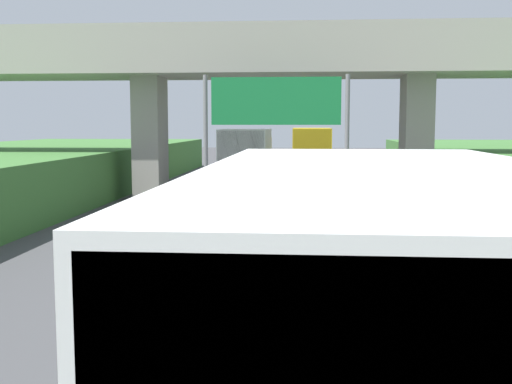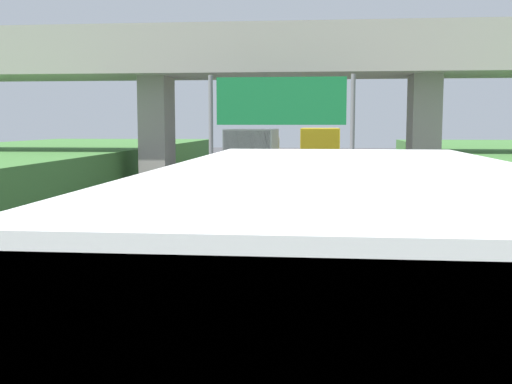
# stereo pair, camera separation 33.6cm
# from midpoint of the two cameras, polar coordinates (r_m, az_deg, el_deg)

# --- Properties ---
(lane_centre_stripe) EXTENTS (0.20, 91.91, 0.01)m
(lane_centre_stripe) POSITION_cam_midpoint_polar(r_m,az_deg,el_deg) (24.03, 2.40, -2.65)
(lane_centre_stripe) COLOR white
(lane_centre_stripe) RESTS_ON ground
(overpass_bridge) EXTENTS (40.00, 4.80, 8.16)m
(overpass_bridge) POSITION_cam_midpoint_polar(r_m,az_deg,el_deg) (30.33, 3.22, 10.94)
(overpass_bridge) COLOR #9E998E
(overpass_bridge) RESTS_ON ground
(overhead_highway_sign) EXTENTS (5.88, 0.18, 5.66)m
(overhead_highway_sign) POSITION_cam_midpoint_polar(r_m,az_deg,el_deg) (25.33, 2.66, 7.36)
(overhead_highway_sign) COLOR slate
(overhead_highway_sign) RESTS_ON ground
(truck_silver) EXTENTS (2.44, 7.30, 3.44)m
(truck_silver) POSITION_cam_midpoint_polar(r_m,az_deg,el_deg) (32.85, 0.16, 3.13)
(truck_silver) COLOR black
(truck_silver) RESTS_ON ground
(truck_yellow) EXTENTS (2.44, 7.30, 3.44)m
(truck_yellow) POSITION_cam_midpoint_polar(r_m,az_deg,el_deg) (40.20, 6.07, 3.66)
(truck_yellow) COLOR black
(truck_yellow) RESTS_ON ground
(truck_green) EXTENTS (2.44, 7.30, 3.44)m
(truck_green) POSITION_cam_midpoint_polar(r_m,az_deg,el_deg) (5.26, 9.59, -13.58)
(truck_green) COLOR black
(truck_green) RESTS_ON ground
(car_orange) EXTENTS (1.86, 4.10, 1.72)m
(car_orange) POSITION_cam_midpoint_polar(r_m,az_deg,el_deg) (12.98, 22.86, -6.96)
(car_orange) COLOR orange
(car_orange) RESTS_ON ground
(car_blue) EXTENTS (1.86, 4.10, 1.72)m
(car_blue) POSITION_cam_midpoint_polar(r_m,az_deg,el_deg) (39.13, 1.12, 2.04)
(car_blue) COLOR #233D9E
(car_blue) RESTS_ON ground
(construction_barrel_4) EXTENTS (0.57, 0.57, 0.90)m
(construction_barrel_4) POSITION_cam_midpoint_polar(r_m,az_deg,el_deg) (20.70, 20.62, -3.21)
(construction_barrel_4) COLOR orange
(construction_barrel_4) RESTS_ON ground
(construction_barrel_5) EXTENTS (0.57, 0.57, 0.90)m
(construction_barrel_5) POSITION_cam_midpoint_polar(r_m,az_deg,el_deg) (24.47, 18.08, -1.72)
(construction_barrel_5) COLOR orange
(construction_barrel_5) RESTS_ON ground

